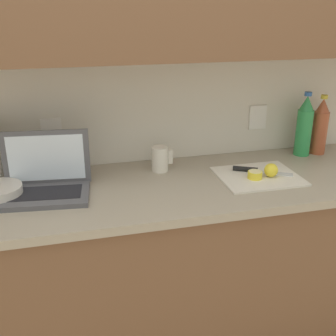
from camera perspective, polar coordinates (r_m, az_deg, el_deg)
The scene contains 10 objects.
wall_back at distance 1.83m, azimuth -6.25°, elevation 18.96°, with size 5.20×0.38×2.60m.
counter_unit at distance 1.98m, azimuth -4.46°, elevation -14.74°, with size 2.36×0.62×0.92m.
laptop at distance 1.74m, azimuth -16.19°, elevation -1.53°, with size 0.36×0.27×0.24m.
cutting_board at distance 1.89m, azimuth 12.10°, elevation -1.08°, with size 0.35×0.29×0.01m, color silver.
knife at distance 1.92m, azimuth 11.34°, elevation -0.28°, with size 0.25×0.15×0.02m.
lemon_half_cut at distance 1.85m, azimuth 11.69°, elevation -0.90°, with size 0.06×0.06×0.03m.
lemon_whole_beside at distance 1.88m, azimuth 13.78°, elevation -0.28°, with size 0.06×0.06×0.06m.
bottle_green_soda at distance 2.19m, azimuth 17.98°, elevation 5.37°, with size 0.08×0.08×0.32m.
bottle_oil_tall at distance 2.24m, azimuth 19.93°, elevation 5.24°, with size 0.07×0.07×0.30m.
measuring_cup at distance 1.90m, azimuth -1.07°, elevation 1.25°, with size 0.10×0.08×0.11m.
Camera 1 is at (-0.27, -1.57, 1.63)m, focal length 45.00 mm.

